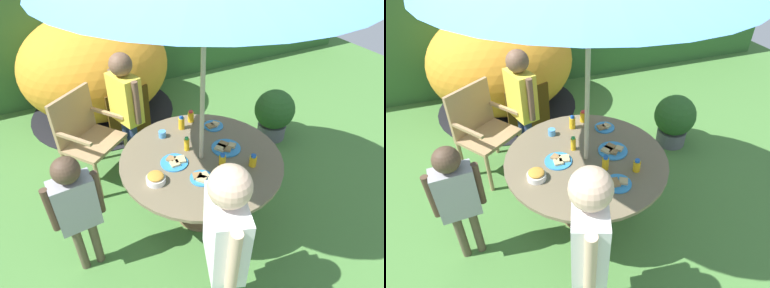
{
  "view_description": "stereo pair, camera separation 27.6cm",
  "coord_description": "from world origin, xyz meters",
  "views": [
    {
      "loc": [
        -1.03,
        -1.87,
        2.46
      ],
      "look_at": [
        -0.04,
        0.1,
        0.79
      ],
      "focal_mm": 30.74,
      "sensor_mm": 36.0,
      "label": 1
    },
    {
      "loc": [
        -0.77,
        -1.98,
        2.46
      ],
      "look_at": [
        -0.04,
        0.1,
        0.79
      ],
      "focal_mm": 30.74,
      "sensor_mm": 36.0,
      "label": 2
    }
  ],
  "objects": [
    {
      "name": "plate_near_right",
      "position": [
        0.12,
        -0.37,
        0.71
      ],
      "size": [
        0.21,
        0.21,
        0.03
      ],
      "color": "#338CD8",
      "rests_on": "garden_table"
    },
    {
      "name": "cup_near",
      "position": [
        -0.18,
        0.42,
        0.73
      ],
      "size": [
        0.07,
        0.07,
        0.06
      ],
      "primitive_type": "cylinder",
      "color": "#4C99D8",
      "rests_on": "garden_table"
    },
    {
      "name": "wooden_chair",
      "position": [
        -0.78,
        1.01,
        0.56
      ],
      "size": [
        0.69,
        0.68,
        0.98
      ],
      "rotation": [
        0.0,
        0.0,
        0.66
      ],
      "color": "tan",
      "rests_on": "ground_plane"
    },
    {
      "name": "potted_plant",
      "position": [
        1.4,
        0.74,
        0.35
      ],
      "size": [
        0.48,
        0.48,
        0.64
      ],
      "color": "#595960",
      "rests_on": "ground_plane"
    },
    {
      "name": "child_in_yellow_shirt",
      "position": [
        -0.33,
        1.01,
        0.84
      ],
      "size": [
        0.29,
        0.43,
        1.32
      ],
      "rotation": [
        0.0,
        0.0,
        -1.26
      ],
      "color": "navy",
      "rests_on": "ground_plane"
    },
    {
      "name": "plate_near_left",
      "position": [
        0.24,
        0.01,
        0.71
      ],
      "size": [
        0.25,
        0.25,
        0.03
      ],
      "color": "#338CD8",
      "rests_on": "garden_table"
    },
    {
      "name": "plate_mid_right",
      "position": [
        0.32,
        0.36,
        0.71
      ],
      "size": [
        0.19,
        0.19,
        0.03
      ],
      "color": "#338CD8",
      "rests_on": "garden_table"
    },
    {
      "name": "juice_bottle_mid_left",
      "position": [
        -0.06,
        0.15,
        0.76
      ],
      "size": [
        0.04,
        0.04,
        0.13
      ],
      "color": "yellow",
      "rests_on": "garden_table"
    },
    {
      "name": "juice_bottle_far_left",
      "position": [
        0.32,
        -0.28,
        0.75
      ],
      "size": [
        0.06,
        0.06,
        0.11
      ],
      "color": "yellow",
      "rests_on": "garden_table"
    },
    {
      "name": "garden_table",
      "position": [
        0.0,
        0.0,
        0.57
      ],
      "size": [
        1.37,
        1.37,
        0.7
      ],
      "color": "brown",
      "rests_on": "ground_plane"
    },
    {
      "name": "plate_far_right",
      "position": [
        -0.12,
        -0.23,
        0.72
      ],
      "size": [
        0.18,
        0.18,
        0.03
      ],
      "color": "#338CD8",
      "rests_on": "garden_table"
    },
    {
      "name": "hedge_backdrop",
      "position": [
        0.0,
        3.18,
        0.83
      ],
      "size": [
        9.0,
        0.7,
        1.65
      ],
      "primitive_type": "cube",
      "color": "#33602D",
      "rests_on": "ground_plane"
    },
    {
      "name": "juice_bottle_center_front",
      "position": [
        0.03,
        0.46,
        0.76
      ],
      "size": [
        0.06,
        0.06,
        0.13
      ],
      "color": "yellow",
      "rests_on": "garden_table"
    },
    {
      "name": "child_in_white_shirt",
      "position": [
        -0.32,
        -0.89,
        0.89
      ],
      "size": [
        0.31,
        0.45,
        1.4
      ],
      "rotation": [
        0.0,
        0.0,
        1.23
      ],
      "color": "#3F3F47",
      "rests_on": "ground_plane"
    },
    {
      "name": "child_in_grey_shirt",
      "position": [
        -1.05,
        -0.07,
        0.72
      ],
      "size": [
        0.39,
        0.19,
        1.13
      ],
      "rotation": [
        0.0,
        0.0,
        0.07
      ],
      "color": "brown",
      "rests_on": "ground_plane"
    },
    {
      "name": "plate_back_edge",
      "position": [
        -0.23,
        0.03,
        0.71
      ],
      "size": [
        0.23,
        0.23,
        0.03
      ],
      "color": "#338CD8",
      "rests_on": "garden_table"
    },
    {
      "name": "dome_tent",
      "position": [
        -0.34,
        2.29,
        0.67
      ],
      "size": [
        2.28,
        2.28,
        1.36
      ],
      "rotation": [
        0.0,
        0.0,
        0.18
      ],
      "color": "orange",
      "rests_on": "ground_plane"
    },
    {
      "name": "juice_bottle_center_back",
      "position": [
        0.1,
        -0.18,
        0.76
      ],
      "size": [
        0.06,
        0.06,
        0.12
      ],
      "color": "yellow",
      "rests_on": "garden_table"
    },
    {
      "name": "ground_plane",
      "position": [
        0.0,
        0.0,
        -0.01
      ],
      "size": [
        10.0,
        10.0,
        0.02
      ],
      "primitive_type": "cube",
      "color": "#477A38"
    },
    {
      "name": "juice_bottle_front_edge",
      "position": [
        0.17,
        0.53,
        0.76
      ],
      "size": [
        0.06,
        0.06,
        0.12
      ],
      "color": "yellow",
      "rests_on": "garden_table"
    },
    {
      "name": "snack_bowl",
      "position": [
        -0.45,
        -0.11,
        0.74
      ],
      "size": [
        0.15,
        0.15,
        0.08
      ],
      "color": "white",
      "rests_on": "garden_table"
    }
  ]
}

